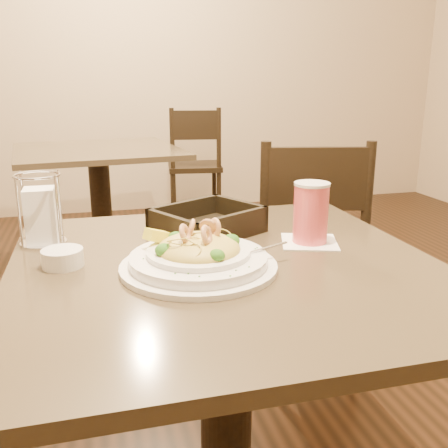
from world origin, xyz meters
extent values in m
cylinder|color=black|center=(0.00, 0.00, 0.38)|extent=(0.12, 0.12, 0.69)
cube|color=brown|center=(0.00, 0.00, 0.74)|extent=(0.90, 0.90, 0.03)
cylinder|color=black|center=(-0.24, 1.99, 0.01)|extent=(0.52, 0.52, 0.03)
cylinder|color=black|center=(-0.24, 1.99, 0.38)|extent=(0.12, 0.12, 0.69)
cube|color=brown|center=(-0.24, 1.99, 0.74)|extent=(1.00, 1.00, 0.03)
cube|color=black|center=(0.52, 0.77, 0.45)|extent=(0.50, 0.50, 0.04)
cylinder|color=black|center=(0.74, 0.90, 0.21)|extent=(0.04, 0.04, 0.43)
cylinder|color=black|center=(0.38, 0.98, 0.21)|extent=(0.04, 0.04, 0.43)
cylinder|color=black|center=(0.66, 0.55, 0.21)|extent=(0.04, 0.04, 0.43)
cylinder|color=black|center=(0.31, 0.63, 0.21)|extent=(0.04, 0.04, 0.43)
cylinder|color=black|center=(0.66, 0.55, 0.70)|extent=(0.04, 0.04, 0.46)
cylinder|color=black|center=(0.31, 0.63, 0.70)|extent=(0.04, 0.04, 0.46)
cube|color=black|center=(0.48, 0.59, 0.80)|extent=(0.36, 0.11, 0.22)
cube|color=black|center=(0.53, 3.02, 0.45)|extent=(0.47, 0.47, 0.04)
cylinder|color=black|center=(0.73, 3.17, 0.21)|extent=(0.04, 0.04, 0.43)
cylinder|color=black|center=(0.38, 3.22, 0.21)|extent=(0.04, 0.04, 0.43)
cylinder|color=black|center=(0.69, 2.81, 0.21)|extent=(0.04, 0.04, 0.43)
cylinder|color=black|center=(0.33, 2.86, 0.21)|extent=(0.04, 0.04, 0.43)
cylinder|color=black|center=(0.69, 2.81, 0.70)|extent=(0.04, 0.04, 0.46)
cylinder|color=black|center=(0.33, 2.86, 0.70)|extent=(0.04, 0.04, 0.46)
cube|color=black|center=(0.51, 2.84, 0.80)|extent=(0.36, 0.08, 0.22)
cylinder|color=white|center=(-0.07, -0.02, 0.76)|extent=(0.32, 0.32, 0.01)
cylinder|color=white|center=(-0.07, -0.02, 0.78)|extent=(0.28, 0.28, 0.02)
cylinder|color=white|center=(-0.07, -0.02, 0.79)|extent=(0.21, 0.21, 0.01)
ellipsoid|color=gold|center=(-0.07, -0.02, 0.80)|extent=(0.17, 0.17, 0.06)
cube|color=#FFF835|center=(-0.14, 0.04, 0.81)|extent=(0.06, 0.05, 0.04)
cube|color=silver|center=(0.07, -0.03, 0.79)|extent=(0.12, 0.04, 0.01)
cube|color=silver|center=(0.01, -0.03, 0.79)|extent=(0.03, 0.03, 0.00)
torus|color=gold|center=(-0.07, -0.03, 0.80)|extent=(0.04, 0.04, 0.01)
torus|color=gold|center=(-0.08, -0.05, 0.83)|extent=(0.04, 0.05, 0.03)
torus|color=gold|center=(-0.04, -0.02, 0.82)|extent=(0.06, 0.05, 0.03)
torus|color=gold|center=(-0.11, -0.04, 0.81)|extent=(0.06, 0.06, 0.02)
torus|color=gold|center=(-0.08, -0.02, 0.81)|extent=(0.06, 0.06, 0.02)
torus|color=gold|center=(-0.06, -0.07, 0.81)|extent=(0.04, 0.04, 0.01)
torus|color=gold|center=(-0.02, -0.03, 0.81)|extent=(0.03, 0.04, 0.02)
torus|color=gold|center=(-0.09, -0.05, 0.82)|extent=(0.03, 0.03, 0.01)
torus|color=gold|center=(-0.11, -0.04, 0.83)|extent=(0.06, 0.06, 0.02)
torus|color=gold|center=(-0.07, -0.03, 0.82)|extent=(0.06, 0.05, 0.03)
torus|color=gold|center=(-0.10, -0.05, 0.81)|extent=(0.05, 0.04, 0.03)
torus|color=gold|center=(-0.11, -0.01, 0.81)|extent=(0.04, 0.04, 0.03)
torus|color=gold|center=(-0.05, 0.00, 0.80)|extent=(0.04, 0.04, 0.03)
torus|color=gold|center=(-0.09, -0.02, 0.81)|extent=(0.03, 0.03, 0.02)
torus|color=gold|center=(-0.06, -0.03, 0.82)|extent=(0.05, 0.05, 0.02)
torus|color=gold|center=(-0.05, -0.06, 0.81)|extent=(0.04, 0.04, 0.03)
torus|color=gold|center=(-0.06, -0.02, 0.81)|extent=(0.05, 0.04, 0.04)
torus|color=gold|center=(-0.07, -0.03, 0.81)|extent=(0.06, 0.06, 0.03)
torus|color=gold|center=(-0.10, -0.07, 0.81)|extent=(0.04, 0.04, 0.01)
torus|color=gold|center=(-0.07, -0.07, 0.81)|extent=(0.06, 0.06, 0.01)
torus|color=gold|center=(-0.09, -0.08, 0.81)|extent=(0.04, 0.04, 0.03)
torus|color=gold|center=(-0.01, -0.01, 0.82)|extent=(0.04, 0.04, 0.02)
torus|color=#E3A570|center=(-0.08, -0.01, 0.84)|extent=(0.03, 0.04, 0.04)
torus|color=#E3A570|center=(-0.09, -0.04, 0.84)|extent=(0.04, 0.05, 0.04)
torus|color=#E3A570|center=(-0.04, -0.01, 0.84)|extent=(0.05, 0.04, 0.04)
torus|color=#E3A570|center=(-0.03, -0.01, 0.84)|extent=(0.03, 0.04, 0.04)
torus|color=#E3A570|center=(-0.06, -0.06, 0.84)|extent=(0.04, 0.05, 0.04)
ellipsoid|color=#235613|center=(0.01, -0.01, 0.81)|extent=(0.04, 0.04, 0.03)
ellipsoid|color=#235613|center=(-0.10, 0.04, 0.81)|extent=(0.03, 0.03, 0.02)
ellipsoid|color=#235613|center=(-0.14, -0.04, 0.81)|extent=(0.04, 0.04, 0.03)
ellipsoid|color=#235613|center=(-0.04, -0.09, 0.81)|extent=(0.03, 0.03, 0.02)
cube|color=#266619|center=(-0.03, 0.08, 0.79)|extent=(0.00, 0.00, 0.00)
cube|color=#266619|center=(-0.09, -0.14, 0.79)|extent=(0.00, 0.00, 0.00)
cube|color=#266619|center=(0.01, -0.12, 0.79)|extent=(0.00, 0.00, 0.00)
cube|color=#266619|center=(-0.08, 0.09, 0.79)|extent=(0.00, 0.00, 0.00)
cube|color=#266619|center=(-0.15, 0.06, 0.79)|extent=(0.00, 0.00, 0.00)
cube|color=#266619|center=(-0.18, -0.02, 0.79)|extent=(0.00, 0.00, 0.00)
cube|color=#266619|center=(-0.13, -0.12, 0.79)|extent=(0.00, 0.00, 0.00)
cube|color=#266619|center=(-0.02, -0.13, 0.79)|extent=(0.00, 0.00, 0.00)
cube|color=#266619|center=(0.06, -0.02, 0.79)|extent=(0.00, 0.00, 0.00)
cube|color=#266619|center=(-0.10, 0.09, 0.79)|extent=(0.00, 0.00, 0.00)
cube|color=#266619|center=(-0.14, 0.06, 0.79)|extent=(0.00, 0.00, 0.00)
cube|color=#266619|center=(-0.03, -0.15, 0.79)|extent=(0.00, 0.00, 0.00)
cube|color=#266619|center=(0.00, 0.09, 0.79)|extent=(0.00, 0.00, 0.00)
cube|color=#266619|center=(-0.13, 0.07, 0.79)|extent=(0.00, 0.00, 0.00)
cube|color=#266619|center=(-0.11, -0.13, 0.79)|extent=(0.00, 0.00, 0.00)
cube|color=#266619|center=(-0.01, 0.07, 0.79)|extent=(0.00, 0.00, 0.00)
cube|color=#266619|center=(0.06, -0.02, 0.79)|extent=(0.00, 0.00, 0.00)
cube|color=white|center=(0.23, 0.08, 0.75)|extent=(0.16, 0.16, 0.00)
cylinder|color=#EF545B|center=(0.23, 0.08, 0.83)|extent=(0.08, 0.08, 0.14)
cylinder|color=white|center=(0.23, 0.08, 0.90)|extent=(0.08, 0.08, 0.01)
cube|color=black|center=(0.01, 0.22, 0.76)|extent=(0.31, 0.29, 0.02)
cube|color=black|center=(0.11, 0.27, 0.79)|extent=(0.11, 0.18, 0.05)
cube|color=black|center=(-0.09, 0.16, 0.79)|extent=(0.11, 0.18, 0.05)
cube|color=black|center=(-0.04, 0.30, 0.79)|extent=(0.22, 0.13, 0.05)
cube|color=black|center=(0.05, 0.14, 0.79)|extent=(0.22, 0.13, 0.05)
cylinder|color=silver|center=(-0.39, 0.24, 0.76)|extent=(0.11, 0.11, 0.01)
torus|color=silver|center=(-0.39, 0.24, 0.92)|extent=(0.11, 0.11, 0.01)
cube|color=white|center=(-0.39, 0.24, 0.82)|extent=(0.08, 0.08, 0.13)
cylinder|color=silver|center=(-0.43, 0.19, 0.84)|extent=(0.01, 0.01, 0.17)
cylinder|color=silver|center=(-0.35, 0.19, 0.84)|extent=(0.01, 0.01, 0.17)
cylinder|color=silver|center=(-0.43, 0.28, 0.84)|extent=(0.01, 0.01, 0.17)
cylinder|color=silver|center=(-0.35, 0.28, 0.84)|extent=(0.01, 0.01, 0.17)
cylinder|color=white|center=(0.07, 0.27, 0.76)|extent=(0.18, 0.18, 0.01)
cylinder|color=white|center=(-0.34, 0.06, 0.77)|extent=(0.11, 0.11, 0.04)
camera|label=1|loc=(-0.26, -0.97, 1.13)|focal=40.00mm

